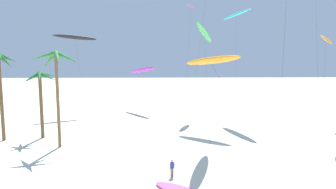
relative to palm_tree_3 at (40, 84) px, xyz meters
The scene contains 10 objects.
palm_tree_3 is the anchor object (origin of this frame).
palm_tree_4 5.96m from the palm_tree_3, 48.98° to the right, with size 5.21×5.05×11.21m.
flying_kite_1 31.22m from the palm_tree_3, 20.90° to the left, with size 3.88×12.35×17.91m.
flying_kite_2 28.75m from the palm_tree_3, 36.84° to the left, with size 2.69×6.99×19.77m.
flying_kite_3 22.55m from the palm_tree_3, 58.04° to the left, with size 5.98×10.70×9.01m.
flying_kite_4 43.38m from the palm_tree_3, 12.59° to the left, with size 5.11×7.46×14.16m.
flying_kite_6 25.19m from the palm_tree_3, 40.01° to the right, with size 5.74×12.69×10.83m.
flying_kite_7 18.39m from the palm_tree_3, 90.11° to the left, with size 7.42×9.70×14.67m.
flying_kite_8 21.69m from the palm_tree_3, 13.40° to the right, with size 3.64×10.67×14.33m.
person_foreground_walker 21.99m from the palm_tree_3, 39.31° to the right, with size 0.45×0.33×1.61m.
Camera 1 is at (-0.53, -0.16, 10.49)m, focal length 32.12 mm.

